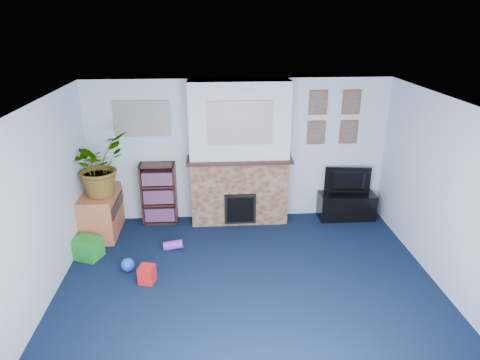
{
  "coord_description": "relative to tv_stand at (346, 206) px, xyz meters",
  "views": [
    {
      "loc": [
        -0.43,
        -4.59,
        3.36
      ],
      "look_at": [
        -0.07,
        0.8,
        1.24
      ],
      "focal_mm": 32.0,
      "sensor_mm": 36.0,
      "label": 1
    }
  ],
  "objects": [
    {
      "name": "television",
      "position": [
        0.0,
        0.02,
        0.45
      ],
      "size": [
        0.79,
        0.2,
        0.45
      ],
      "primitive_type": "imported",
      "rotation": [
        0.0,
        0.0,
        3.02
      ],
      "color": "black",
      "rests_on": "tv_stand"
    },
    {
      "name": "mantel_candle",
      "position": [
        -1.61,
        -0.03,
        1.01
      ],
      "size": [
        0.05,
        0.05,
        0.15
      ],
      "primitive_type": "cylinder",
      "color": "#B2BFC6",
      "rests_on": "chimney_breast"
    },
    {
      "name": "wall_left",
      "position": [
        -4.37,
        -2.03,
        0.97
      ],
      "size": [
        0.04,
        4.5,
        2.4
      ],
      "primitive_type": "cube",
      "color": "#AEBDD2",
      "rests_on": "ground"
    },
    {
      "name": "toy_block",
      "position": [
        -3.21,
        -1.72,
        -0.11
      ],
      "size": [
        0.23,
        0.23,
        0.24
      ],
      "primitive_type": "cube",
      "rotation": [
        0.0,
        0.0,
        -0.22
      ],
      "color": "red",
      "rests_on": "ground"
    },
    {
      "name": "wall_front",
      "position": [
        -1.87,
        -4.28,
        0.97
      ],
      "size": [
        5.0,
        0.04,
        2.4
      ],
      "primitive_type": "cube",
      "color": "#AEBDD2",
      "rests_on": "ground"
    },
    {
      "name": "tv_stand",
      "position": [
        0.0,
        0.0,
        0.0
      ],
      "size": [
        0.96,
        0.4,
        0.45
      ],
      "primitive_type": "cube",
      "color": "black",
      "rests_on": "ground"
    },
    {
      "name": "toy_tube",
      "position": [
        -2.93,
        -0.88,
        -0.15
      ],
      "size": [
        0.3,
        0.13,
        0.17
      ],
      "primitive_type": "cylinder",
      "rotation": [
        0.0,
        1.43,
        0.0
      ],
      "color": "purple",
      "rests_on": "ground"
    },
    {
      "name": "sideboard",
      "position": [
        -4.11,
        -0.28,
        0.12
      ],
      "size": [
        0.51,
        0.92,
        0.71
      ],
      "primitive_type": "cube",
      "color": "#B35C39",
      "rests_on": "ground"
    },
    {
      "name": "potted_plant",
      "position": [
        -4.06,
        -0.33,
        0.96
      ],
      "size": [
        1.01,
        1.07,
        0.95
      ],
      "primitive_type": "imported",
      "rotation": [
        0.0,
        0.0,
        1.18
      ],
      "color": "#26661E",
      "rests_on": "sideboard"
    },
    {
      "name": "ceiling",
      "position": [
        -1.87,
        -2.03,
        2.17
      ],
      "size": [
        5.0,
        4.5,
        0.01
      ],
      "primitive_type": "cube",
      "color": "white",
      "rests_on": "wall_back"
    },
    {
      "name": "wall_right",
      "position": [
        0.63,
        -2.03,
        0.97
      ],
      "size": [
        0.04,
        4.5,
        2.4
      ],
      "primitive_type": "cube",
      "color": "#AEBDD2",
      "rests_on": "ground"
    },
    {
      "name": "collage_main",
      "position": [
        -1.87,
        -0.19,
        1.56
      ],
      "size": [
        1.0,
        0.03,
        0.68
      ],
      "primitive_type": "cube",
      "color": "gray",
      "rests_on": "chimney_breast"
    },
    {
      "name": "mantel_can",
      "position": [
        -1.09,
        -0.03,
        0.99
      ],
      "size": [
        0.06,
        0.06,
        0.13
      ],
      "primitive_type": "cylinder",
      "color": "red",
      "rests_on": "chimney_breast"
    },
    {
      "name": "bookshelf",
      "position": [
        -3.22,
        0.08,
        0.28
      ],
      "size": [
        0.58,
        0.28,
        1.05
      ],
      "color": "black",
      "rests_on": "ground"
    },
    {
      "name": "portrait_br",
      "position": [
        -0.02,
        0.2,
        1.27
      ],
      "size": [
        0.3,
        0.03,
        0.4
      ],
      "primitive_type": "cube",
      "color": "brown",
      "rests_on": "wall_back"
    },
    {
      "name": "portrait_bl",
      "position": [
        -0.57,
        0.2,
        1.27
      ],
      "size": [
        0.3,
        0.03,
        0.4
      ],
      "primitive_type": "cube",
      "color": "brown",
      "rests_on": "wall_back"
    },
    {
      "name": "toy_ball",
      "position": [
        -3.52,
        -1.43,
        -0.13
      ],
      "size": [
        0.19,
        0.19,
        0.19
      ],
      "primitive_type": "sphere",
      "color": "blue",
      "rests_on": "ground"
    },
    {
      "name": "chimney_breast",
      "position": [
        -1.87,
        0.02,
        0.96
      ],
      "size": [
        1.72,
        0.5,
        2.4
      ],
      "color": "brown",
      "rests_on": "ground"
    },
    {
      "name": "portrait_tr",
      "position": [
        -0.02,
        0.2,
        1.77
      ],
      "size": [
        0.3,
        0.03,
        0.4
      ],
      "primitive_type": "cube",
      "color": "brown",
      "rests_on": "wall_back"
    },
    {
      "name": "green_crate",
      "position": [
        -4.17,
        -1.03,
        -0.08
      ],
      "size": [
        0.47,
        0.43,
        0.3
      ],
      "primitive_type": "cube",
      "rotation": [
        0.0,
        0.0,
        -0.41
      ],
      "color": "#198C26",
      "rests_on": "ground"
    },
    {
      "name": "floor",
      "position": [
        -1.87,
        -2.03,
        -0.22
      ],
      "size": [
        5.0,
        4.5,
        0.01
      ],
      "primitive_type": "cube",
      "color": "#0D1932",
      "rests_on": "ground"
    },
    {
      "name": "wall_back",
      "position": [
        -1.87,
        0.22,
        0.97
      ],
      "size": [
        5.0,
        0.04,
        2.4
      ],
      "primitive_type": "cube",
      "color": "#AEBDD2",
      "rests_on": "ground"
    },
    {
      "name": "mantel_clock",
      "position": [
        -1.93,
        -0.03,
        1.0
      ],
      "size": [
        0.09,
        0.06,
        0.13
      ],
      "primitive_type": "cube",
      "color": "gold",
      "rests_on": "chimney_breast"
    },
    {
      "name": "portrait_tl",
      "position": [
        -0.57,
        0.2,
        1.77
      ],
      "size": [
        0.3,
        0.03,
        0.4
      ],
      "primitive_type": "cube",
      "color": "brown",
      "rests_on": "wall_back"
    },
    {
      "name": "mantel_teddy",
      "position": [
        -2.49,
        -0.03,
        0.99
      ],
      "size": [
        0.14,
        0.14,
        0.14
      ],
      "primitive_type": "sphere",
      "color": "gray",
      "rests_on": "chimney_breast"
    },
    {
      "name": "collage_left",
      "position": [
        -3.42,
        0.21,
        1.55
      ],
      "size": [
        0.9,
        0.03,
        0.58
      ],
      "primitive_type": "cube",
      "color": "gray",
      "rests_on": "wall_back"
    }
  ]
}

